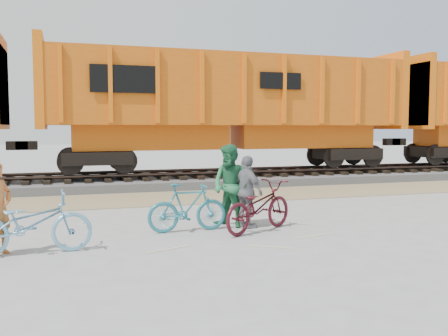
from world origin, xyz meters
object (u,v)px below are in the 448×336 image
at_px(hopper_car_center, 230,105).
at_px(person_man, 231,186).
at_px(person_woman, 247,192).
at_px(bicycle_teal, 188,207).
at_px(bicycle_maroon, 259,206).
at_px(bicycle_blue, 30,223).

xyz_separation_m(hopper_car_center, person_man, (-2.75, -8.21, -2.12)).
distance_m(hopper_car_center, person_woman, 9.06).
height_order(hopper_car_center, person_woman, hopper_car_center).
distance_m(bicycle_teal, bicycle_maroon, 1.46).
height_order(bicycle_blue, bicycle_teal, bicycle_blue).
bearing_deg(bicycle_maroon, person_man, 3.31).
bearing_deg(bicycle_blue, hopper_car_center, -38.69).
distance_m(bicycle_teal, person_woman, 1.33).
xyz_separation_m(hopper_car_center, person_woman, (-2.45, -8.44, -2.23)).
bearing_deg(person_man, hopper_car_center, 126.30).
relative_size(hopper_car_center, bicycle_blue, 6.95).
relative_size(hopper_car_center, bicycle_teal, 8.39).
xyz_separation_m(hopper_car_center, bicycle_maroon, (-2.35, -8.84, -2.49)).
bearing_deg(person_man, bicycle_maroon, -2.56).
bearing_deg(hopper_car_center, bicycle_teal, -114.01).
height_order(hopper_car_center, bicycle_maroon, hopper_car_center).
relative_size(hopper_car_center, bicycle_maroon, 7.08).
xyz_separation_m(bicycle_maroon, person_man, (-0.40, 0.62, 0.37)).
distance_m(bicycle_maroon, person_man, 0.83).
relative_size(bicycle_teal, person_woman, 1.08).
bearing_deg(person_man, bicycle_teal, -113.89).
bearing_deg(bicycle_maroon, bicycle_teal, 43.79).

